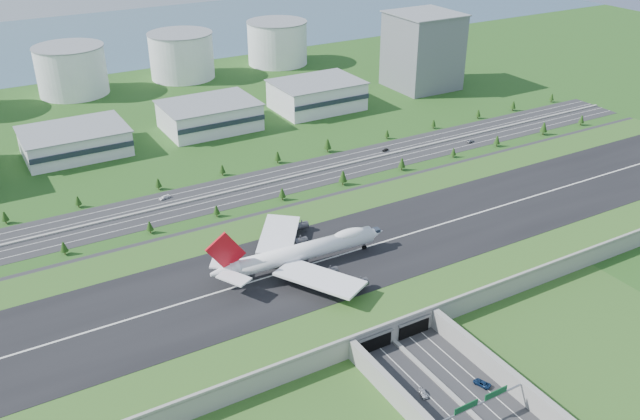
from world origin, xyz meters
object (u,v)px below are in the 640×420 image
car_0 (423,393)px  boeing_747 (302,252)px  car_7 (164,197)px  office_tower (423,51)px  car_2 (482,383)px  car_5 (385,150)px  car_6 (470,141)px

car_0 → boeing_747: bearing=108.5°
car_0 → car_7: 183.86m
office_tower → car_7: bearing=-158.9°
office_tower → boeing_747: (-210.32, -194.33, -12.65)m
boeing_747 → car_2: bearing=-72.6°
office_tower → car_0: 343.66m
boeing_747 → car_0: boeing_747 is taller
car_5 → boeing_747: bearing=-60.0°
boeing_747 → car_6: size_ratio=13.88×
office_tower → car_0: office_tower is taller
car_0 → car_2: car_0 is taller
car_0 → car_2: size_ratio=0.83×
office_tower → car_2: bearing=-124.0°
boeing_747 → car_2: 88.09m
office_tower → boeing_747: 286.63m
office_tower → car_5: bearing=-136.3°
car_2 → boeing_747: bearing=-94.4°
car_6 → car_0: bearing=121.2°
office_tower → car_7: (-234.76, -90.46, -26.55)m
office_tower → boeing_747: office_tower is taller
office_tower → boeing_747: bearing=-137.3°
car_5 → car_6: 55.53m
car_2 → car_6: size_ratio=1.06×
car_0 → car_7: bearing=115.1°
office_tower → car_5: (-98.66, -94.34, -26.69)m
boeing_747 → car_5: (111.66, 99.99, -14.05)m
car_2 → car_7: bearing=-95.3°
car_2 → car_5: size_ratio=1.44×
office_tower → car_7: office_tower is taller
car_2 → car_6: bearing=-149.4°
car_5 → car_6: bearing=63.0°
office_tower → car_6: office_tower is taller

